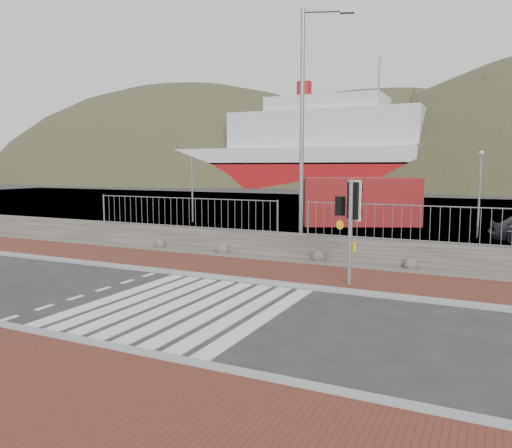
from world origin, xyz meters
The scene contains 15 objects.
ground centered at (0.00, 0.00, 0.00)m, with size 220.00×220.00×0.00m, color #28282B.
sidewalk_far centered at (0.00, 4.50, 0.04)m, with size 40.00×3.00×0.08m, color brown.
kerb_near centered at (0.00, -3.00, 0.05)m, with size 40.00×0.25×0.12m, color gray.
kerb_far centered at (0.00, 3.00, 0.05)m, with size 40.00×0.25×0.12m, color gray.
zebra_crossing centered at (0.00, 0.00, 0.01)m, with size 4.62×5.60×0.01m.
gravel_strip centered at (0.00, 6.50, 0.03)m, with size 40.00×1.50×0.06m, color #59544C.
stone_wall centered at (0.00, 7.30, 0.45)m, with size 40.00×0.60×0.90m, color #47423A.
railing centered at (0.00, 7.15, 1.82)m, with size 18.07×0.07×1.22m.
quay centered at (0.00, 27.90, 0.00)m, with size 120.00×40.00×0.50m, color #4C4C4F.
water centered at (0.00, 62.90, 0.00)m, with size 220.00×50.00×0.05m, color #3F4C54.
ferry centered at (-24.65, 67.90, 5.36)m, with size 50.00×16.00×20.00m.
hills_backdrop centered at (6.74, 87.90, -23.05)m, with size 254.00×90.00×100.00m.
traffic_signal_far centered at (3.04, 3.71, 2.21)m, with size 0.74×0.49×3.03m.
streetlight centered at (0.12, 8.15, 5.15)m, with size 1.87×0.84×9.14m.
shipping_container centered at (-0.43, 18.95, 1.37)m, with size 6.57×2.74×2.74m, color maroon.
Camera 1 is at (6.66, -9.83, 3.37)m, focal length 35.00 mm.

